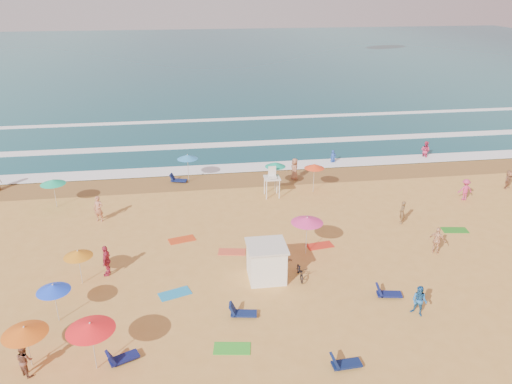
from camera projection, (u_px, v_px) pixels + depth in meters
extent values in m
plane|color=gold|center=(295.00, 249.00, 31.43)|extent=(220.00, 220.00, 0.00)
cube|color=#0C4756|center=(211.00, 59.00, 107.90)|extent=(220.00, 140.00, 0.18)
plane|color=olive|center=(264.00, 178.00, 42.81)|extent=(220.00, 220.00, 0.00)
cube|color=white|center=(259.00, 167.00, 45.05)|extent=(200.00, 2.20, 0.05)
cube|color=white|center=(249.00, 144.00, 51.42)|extent=(200.00, 1.60, 0.05)
cube|color=white|center=(238.00, 119.00, 60.52)|extent=(200.00, 1.20, 0.05)
cube|color=white|center=(266.00, 263.00, 28.03)|extent=(2.00, 2.00, 2.00)
cube|color=silver|center=(267.00, 246.00, 27.62)|extent=(2.20, 2.20, 0.12)
imported|color=black|center=(300.00, 271.00, 28.24)|extent=(0.62, 1.63, 0.85)
cone|color=#F64219|center=(314.00, 166.00, 39.13)|extent=(1.58, 1.58, 0.35)
cone|color=orange|center=(24.00, 330.00, 21.21)|extent=(1.93, 1.93, 0.35)
cone|color=#16BA82|center=(53.00, 182.00, 36.49)|extent=(1.82, 1.82, 0.35)
cone|color=#14A67F|center=(275.00, 164.00, 39.27)|extent=(1.64, 1.64, 0.35)
cone|color=#E83382|center=(307.00, 220.00, 30.06)|extent=(1.96, 1.96, 0.35)
cone|color=#FF1A1E|center=(90.00, 327.00, 20.91)|extent=(2.07, 2.07, 0.35)
cone|color=orange|center=(78.00, 254.00, 27.18)|extent=(1.57, 1.57, 0.35)
cone|color=blue|center=(53.00, 288.00, 24.10)|extent=(1.62, 1.62, 0.35)
cone|color=#2D87CC|center=(187.00, 157.00, 41.09)|extent=(1.72, 1.72, 0.35)
cube|color=#0F154E|center=(124.00, 358.00, 22.14)|extent=(1.42, 1.04, 0.34)
cube|color=#0D1A45|center=(347.00, 364.00, 21.79)|extent=(1.33, 0.62, 0.34)
cube|color=#0F1D4F|center=(244.00, 313.00, 25.10)|extent=(1.38, 0.77, 0.34)
cube|color=#101954|center=(389.00, 294.00, 26.64)|extent=(1.38, 0.78, 0.34)
cube|color=#101B51|center=(179.00, 180.00, 41.78)|extent=(1.40, 0.88, 0.34)
cube|color=#1F88C5|center=(175.00, 294.00, 26.95)|extent=(1.89, 1.36, 0.03)
cube|color=green|center=(232.00, 348.00, 22.94)|extent=(1.81, 1.11, 0.03)
cube|color=red|center=(182.00, 240.00, 32.56)|extent=(1.86, 1.26, 0.03)
cube|color=#DE5134|center=(232.00, 252.00, 31.10)|extent=(1.82, 1.14, 0.03)
cube|color=red|center=(320.00, 246.00, 31.83)|extent=(1.81, 1.10, 0.03)
cube|color=#2A8220|center=(455.00, 230.00, 33.80)|extent=(1.81, 1.12, 0.03)
imported|color=#CB3266|center=(465.00, 190.00, 38.18)|extent=(1.13, 0.69, 1.70)
imported|color=#986046|center=(295.00, 169.00, 42.08)|extent=(0.70, 0.98, 1.88)
imported|color=#C9325C|center=(425.00, 151.00, 47.40)|extent=(1.10, 1.16, 1.88)
imported|color=brown|center=(402.00, 212.00, 34.48)|extent=(0.52, 0.67, 1.65)
imported|color=#AA714E|center=(508.00, 179.00, 40.34)|extent=(1.44, 1.19, 1.55)
imported|color=#B72D4A|center=(106.00, 260.00, 28.37)|extent=(0.62, 1.15, 1.87)
imported|color=brown|center=(25.00, 360.00, 21.19)|extent=(0.92, 0.91, 1.50)
imported|color=tan|center=(437.00, 241.00, 30.67)|extent=(1.06, 0.99, 1.75)
imported|color=#2245A2|center=(333.00, 158.00, 45.96)|extent=(0.60, 0.44, 1.52)
imported|color=#2262A2|center=(419.00, 301.00, 24.97)|extent=(1.00, 1.01, 1.64)
imported|color=#B57053|center=(99.00, 209.00, 34.76)|extent=(0.79, 0.65, 1.87)
imported|color=tan|center=(279.00, 264.00, 28.13)|extent=(1.69, 1.19, 1.75)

